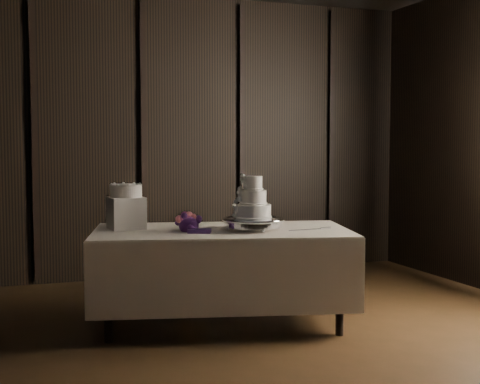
# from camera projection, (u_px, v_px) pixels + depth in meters

# --- Properties ---
(room) EXTENTS (6.08, 7.08, 3.08)m
(room) POSITION_uv_depth(u_px,v_px,m) (265.00, 131.00, 3.75)
(room) COLOR black
(room) RESTS_ON ground
(display_table) EXTENTS (2.18, 1.48, 0.76)m
(display_table) POSITION_uv_depth(u_px,v_px,m) (222.00, 273.00, 5.24)
(display_table) COLOR silver
(display_table) RESTS_ON ground
(cake_stand) EXTENTS (0.62, 0.62, 0.09)m
(cake_stand) POSITION_uv_depth(u_px,v_px,m) (253.00, 224.00, 5.17)
(cake_stand) COLOR silver
(cake_stand) RESTS_ON display_table
(wedding_cake) EXTENTS (0.31, 0.27, 0.33)m
(wedding_cake) POSITION_uv_depth(u_px,v_px,m) (251.00, 202.00, 5.13)
(wedding_cake) COLOR white
(wedding_cake) RESTS_ON cake_stand
(bouquet) EXTENTS (0.40, 0.46, 0.18)m
(bouquet) POSITION_uv_depth(u_px,v_px,m) (189.00, 223.00, 5.10)
(bouquet) COLOR #EA6978
(bouquet) RESTS_ON display_table
(box_pedestal) EXTENTS (0.28, 0.28, 0.25)m
(box_pedestal) POSITION_uv_depth(u_px,v_px,m) (126.00, 213.00, 5.25)
(box_pedestal) COLOR white
(box_pedestal) RESTS_ON display_table
(small_cake) EXTENTS (0.26, 0.26, 0.10)m
(small_cake) POSITION_uv_depth(u_px,v_px,m) (126.00, 191.00, 5.24)
(small_cake) COLOR white
(small_cake) RESTS_ON box_pedestal
(cake_knife) EXTENTS (0.37, 0.05, 0.01)m
(cake_knife) POSITION_uv_depth(u_px,v_px,m) (305.00, 230.00, 5.14)
(cake_knife) COLOR silver
(cake_knife) RESTS_ON display_table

